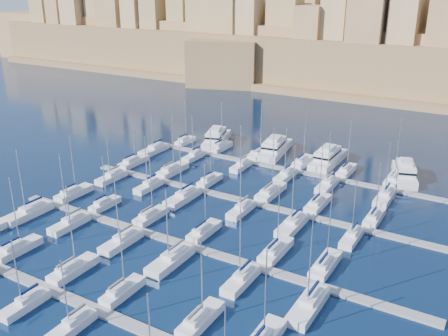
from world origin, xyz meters
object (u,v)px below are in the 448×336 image
Objects in this scene: sailboat_2 at (73,269)px; motor_yacht_a at (216,138)px; sailboat_4 at (200,319)px; motor_yacht_c at (328,158)px; motor_yacht_d at (405,172)px; motor_yacht_b at (275,148)px.

sailboat_2 is 71.68m from motor_yacht_a.
sailboat_4 is 0.82× the size of motor_yacht_c.
motor_yacht_d is (19.30, -0.70, 0.00)m from motor_yacht_c.
motor_yacht_d is (34.55, -1.04, 0.00)m from motor_yacht_b.
motor_yacht_d is at bearing -1.72° from motor_yacht_b.
motor_yacht_b is (-21.88, 70.53, 0.99)m from sailboat_4.
motor_yacht_a is 52.94m from motor_yacht_d.
motor_yacht_c is (18.11, 70.06, 0.97)m from sailboat_2.
sailboat_2 reaches higher than motor_yacht_a.
motor_yacht_a and motor_yacht_d have the same top height.
sailboat_4 is 80.86m from motor_yacht_a.
sailboat_2 is 24.74m from sailboat_4.
sailboat_4 is 70.51m from motor_yacht_c.
motor_yacht_a is at bearing 119.87° from sailboat_4.
motor_yacht_d is at bearing -2.08° from motor_yacht_c.
sailboat_2 is 0.93× the size of motor_yacht_c.
motor_yacht_d is (52.94, -0.62, 0.00)m from motor_yacht_a.
motor_yacht_b and motor_yacht_d have the same top height.
sailboat_2 is 1.14× the size of sailboat_4.
sailboat_4 reaches higher than motor_yacht_a.
sailboat_2 is 72.36m from motor_yacht_c.
motor_yacht_d is (37.40, 69.35, 0.97)m from sailboat_2.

